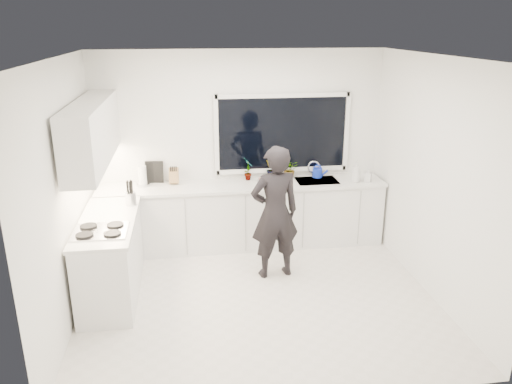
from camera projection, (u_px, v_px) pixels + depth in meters
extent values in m
cube|color=beige|center=(258.00, 297.00, 5.81)|extent=(4.00, 3.50, 0.02)
cube|color=white|center=(240.00, 148.00, 7.02)|extent=(4.00, 0.02, 2.70)
cube|color=white|center=(64.00, 195.00, 5.10)|extent=(0.02, 3.50, 2.70)
cube|color=white|center=(434.00, 179.00, 5.64)|extent=(0.02, 3.50, 2.70)
cube|color=white|center=(258.00, 56.00, 4.93)|extent=(4.00, 3.50, 0.02)
cube|color=black|center=(282.00, 133.00, 7.00)|extent=(1.80, 0.02, 1.00)
cube|color=white|center=(243.00, 216.00, 7.02)|extent=(3.92, 0.58, 0.88)
cube|color=white|center=(111.00, 258.00, 5.76)|extent=(0.58, 1.60, 0.88)
cube|color=silver|center=(243.00, 185.00, 6.86)|extent=(3.94, 0.62, 0.04)
cube|color=silver|center=(107.00, 221.00, 5.62)|extent=(0.62, 1.60, 0.04)
cube|color=white|center=(92.00, 132.00, 5.62)|extent=(0.34, 2.10, 0.70)
cube|color=silver|center=(317.00, 184.00, 7.02)|extent=(0.58, 0.42, 0.14)
cylinder|color=silver|center=(314.00, 169.00, 7.16)|extent=(0.03, 0.03, 0.22)
cube|color=black|center=(100.00, 231.00, 5.27)|extent=(0.56, 0.48, 0.03)
imported|color=black|center=(275.00, 213.00, 6.05)|extent=(0.66, 0.49, 1.67)
cube|color=silver|center=(273.00, 182.00, 6.89)|extent=(0.47, 0.37, 0.03)
cube|color=#B21720|center=(273.00, 181.00, 6.88)|extent=(0.43, 0.33, 0.01)
cylinder|color=#122AAC|center=(317.00, 173.00, 7.14)|extent=(0.18, 0.18, 0.13)
cylinder|color=white|center=(143.00, 177.00, 6.74)|extent=(0.14, 0.14, 0.26)
cube|color=#A06C4A|center=(174.00, 176.00, 6.84)|extent=(0.13, 0.11, 0.22)
cylinder|color=#ACACB0|center=(131.00, 199.00, 6.04)|extent=(0.16, 0.16, 0.16)
cube|color=black|center=(154.00, 173.00, 6.88)|extent=(0.22, 0.04, 0.28)
cube|color=black|center=(154.00, 172.00, 6.88)|extent=(0.25, 0.05, 0.30)
imported|color=#26662D|center=(248.00, 169.00, 6.98)|extent=(0.13, 0.18, 0.32)
imported|color=#26662D|center=(270.00, 170.00, 7.03)|extent=(0.19, 0.20, 0.28)
imported|color=#26662D|center=(290.00, 169.00, 7.07)|extent=(0.26, 0.23, 0.26)
imported|color=#D8BF66|center=(356.00, 171.00, 6.89)|extent=(0.16, 0.16, 0.31)
imported|color=#D8BF66|center=(368.00, 175.00, 6.93)|extent=(0.12, 0.12, 0.20)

